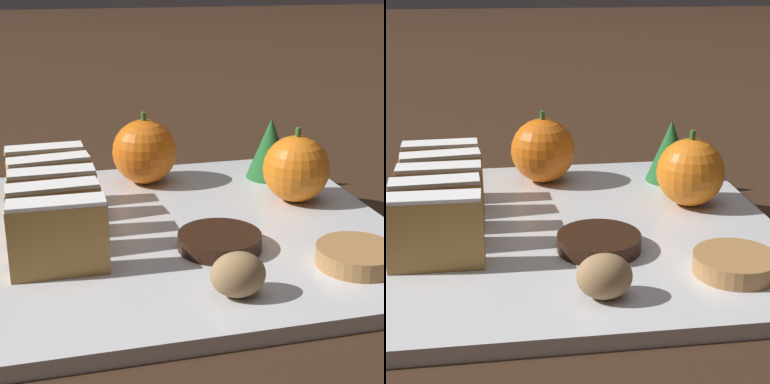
{
  "view_description": "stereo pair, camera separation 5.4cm",
  "coord_description": "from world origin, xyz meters",
  "views": [
    {
      "loc": [
        -0.12,
        -0.49,
        0.22
      ],
      "look_at": [
        0.0,
        0.0,
        0.04
      ],
      "focal_mm": 60.0,
      "sensor_mm": 36.0,
      "label": 1
    },
    {
      "loc": [
        -0.07,
        -0.5,
        0.22
      ],
      "look_at": [
        0.0,
        0.0,
        0.04
      ],
      "focal_mm": 60.0,
      "sensor_mm": 36.0,
      "label": 2
    }
  ],
  "objects": [
    {
      "name": "ground_plane",
      "position": [
        0.0,
        0.0,
        0.0
      ],
      "size": [
        6.0,
        6.0,
        0.0
      ],
      "primitive_type": "plane",
      "color": "#382316"
    },
    {
      "name": "serving_platter",
      "position": [
        0.0,
        0.0,
        0.01
      ],
      "size": [
        0.34,
        0.35,
        0.01
      ],
      "color": "silver",
      "rests_on": "ground_plane"
    },
    {
      "name": "stollen_slice_front",
      "position": [
        -0.11,
        -0.06,
        0.04
      ],
      "size": [
        0.07,
        0.02,
        0.06
      ],
      "color": "#B28442",
      "rests_on": "serving_platter"
    },
    {
      "name": "stollen_slice_second",
      "position": [
        -0.11,
        -0.03,
        0.04
      ],
      "size": [
        0.07,
        0.03,
        0.06
      ],
      "color": "#B28442",
      "rests_on": "serving_platter"
    },
    {
      "name": "stollen_slice_third",
      "position": [
        -0.11,
        0.01,
        0.04
      ],
      "size": [
        0.07,
        0.02,
        0.06
      ],
      "color": "#B28442",
      "rests_on": "serving_platter"
    },
    {
      "name": "stollen_slice_fourth",
      "position": [
        -0.11,
        0.04,
        0.04
      ],
      "size": [
        0.07,
        0.03,
        0.06
      ],
      "color": "#B28442",
      "rests_on": "serving_platter"
    },
    {
      "name": "stollen_slice_fifth",
      "position": [
        -0.12,
        0.08,
        0.04
      ],
      "size": [
        0.07,
        0.03,
        0.06
      ],
      "color": "#B28442",
      "rests_on": "serving_platter"
    },
    {
      "name": "orange_near",
      "position": [
        -0.02,
        0.12,
        0.04
      ],
      "size": [
        0.06,
        0.06,
        0.07
      ],
      "color": "orange",
      "rests_on": "serving_platter"
    },
    {
      "name": "orange_far",
      "position": [
        0.11,
        0.04,
        0.04
      ],
      "size": [
        0.06,
        0.06,
        0.07
      ],
      "color": "orange",
      "rests_on": "serving_platter"
    },
    {
      "name": "walnut",
      "position": [
        0.0,
        -0.13,
        0.03
      ],
      "size": [
        0.04,
        0.03,
        0.03
      ],
      "color": "#9E7A51",
      "rests_on": "serving_platter"
    },
    {
      "name": "chocolate_cookie",
      "position": [
        0.01,
        -0.05,
        0.02
      ],
      "size": [
        0.07,
        0.07,
        0.01
      ],
      "color": "black",
      "rests_on": "serving_platter"
    },
    {
      "name": "gingerbread_cookie",
      "position": [
        0.1,
        -0.1,
        0.02
      ],
      "size": [
        0.06,
        0.06,
        0.01
      ],
      "color": "#B27F47",
      "rests_on": "serving_platter"
    },
    {
      "name": "evergreen_sprig",
      "position": [
        0.11,
        0.11,
        0.04
      ],
      "size": [
        0.05,
        0.05,
        0.06
      ],
      "color": "#23662D",
      "rests_on": "serving_platter"
    }
  ]
}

